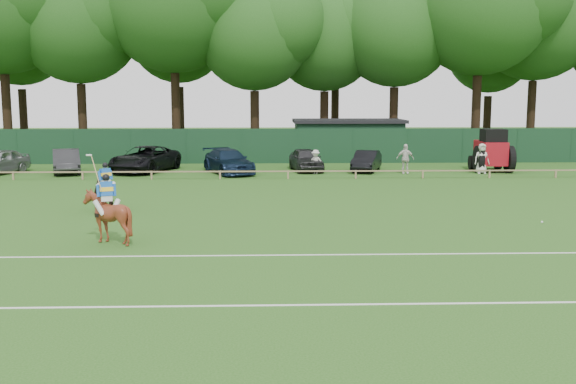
{
  "coord_description": "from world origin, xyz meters",
  "views": [
    {
      "loc": [
        -0.31,
        -21.34,
        4.95
      ],
      "look_at": [
        0.5,
        3.0,
        1.4
      ],
      "focal_mm": 42.0,
      "sensor_mm": 36.0,
      "label": 1
    }
  ],
  "objects_px": {
    "spectator_left": "(316,162)",
    "sedan_grey": "(66,161)",
    "horse_chestnut": "(107,217)",
    "hatch_grey": "(306,159)",
    "sedan_navy": "(228,161)",
    "estate_black": "(366,161)",
    "polo_ball": "(542,222)",
    "spectator_mid": "(405,159)",
    "horse_dark": "(106,194)",
    "suv_black": "(145,159)",
    "utility_shed": "(348,139)",
    "spectator_right": "(482,159)",
    "tractor": "(491,151)"
  },
  "relations": [
    {
      "from": "hatch_grey",
      "to": "sedan_navy",
      "type": "bearing_deg",
      "value": -173.72
    },
    {
      "from": "suv_black",
      "to": "utility_shed",
      "type": "height_order",
      "value": "utility_shed"
    },
    {
      "from": "horse_chestnut",
      "to": "tractor",
      "type": "relative_size",
      "value": 0.54
    },
    {
      "from": "sedan_grey",
      "to": "horse_dark",
      "type": "bearing_deg",
      "value": -85.01
    },
    {
      "from": "horse_chestnut",
      "to": "hatch_grey",
      "type": "height_order",
      "value": "horse_chestnut"
    },
    {
      "from": "estate_black",
      "to": "polo_ball",
      "type": "relative_size",
      "value": 44.93
    },
    {
      "from": "estate_black",
      "to": "polo_ball",
      "type": "height_order",
      "value": "estate_black"
    },
    {
      "from": "horse_chestnut",
      "to": "polo_ball",
      "type": "distance_m",
      "value": 16.27
    },
    {
      "from": "suv_black",
      "to": "sedan_navy",
      "type": "relative_size",
      "value": 1.13
    },
    {
      "from": "horse_chestnut",
      "to": "tractor",
      "type": "bearing_deg",
      "value": -152.32
    },
    {
      "from": "sedan_grey",
      "to": "suv_black",
      "type": "xyz_separation_m",
      "value": [
        4.83,
        0.57,
        0.06
      ]
    },
    {
      "from": "sedan_navy",
      "to": "hatch_grey",
      "type": "bearing_deg",
      "value": -8.17
    },
    {
      "from": "suv_black",
      "to": "sedan_navy",
      "type": "bearing_deg",
      "value": 6.79
    },
    {
      "from": "spectator_mid",
      "to": "estate_black",
      "type": "bearing_deg",
      "value": 150.93
    },
    {
      "from": "spectator_right",
      "to": "hatch_grey",
      "type": "bearing_deg",
      "value": 169.47
    },
    {
      "from": "estate_black",
      "to": "sedan_grey",
      "type": "bearing_deg",
      "value": -160.77
    },
    {
      "from": "sedan_navy",
      "to": "spectator_right",
      "type": "bearing_deg",
      "value": -24.9
    },
    {
      "from": "utility_shed",
      "to": "polo_ball",
      "type": "bearing_deg",
      "value": -80.49
    },
    {
      "from": "horse_chestnut",
      "to": "spectator_right",
      "type": "xyz_separation_m",
      "value": [
        18.82,
        19.24,
        0.05
      ]
    },
    {
      "from": "suv_black",
      "to": "sedan_navy",
      "type": "xyz_separation_m",
      "value": [
        5.42,
        -1.05,
        -0.07
      ]
    },
    {
      "from": "sedan_navy",
      "to": "utility_shed",
      "type": "distance_m",
      "value": 12.57
    },
    {
      "from": "estate_black",
      "to": "horse_dark",
      "type": "bearing_deg",
      "value": -114.37
    },
    {
      "from": "horse_chestnut",
      "to": "utility_shed",
      "type": "height_order",
      "value": "utility_shed"
    },
    {
      "from": "estate_black",
      "to": "tractor",
      "type": "relative_size",
      "value": 1.21
    },
    {
      "from": "sedan_grey",
      "to": "suv_black",
      "type": "height_order",
      "value": "suv_black"
    },
    {
      "from": "hatch_grey",
      "to": "spectator_mid",
      "type": "xyz_separation_m",
      "value": [
        6.12,
        -1.8,
        0.19
      ]
    },
    {
      "from": "spectator_left",
      "to": "sedan_grey",
      "type": "bearing_deg",
      "value": -169.32
    },
    {
      "from": "spectator_mid",
      "to": "polo_ball",
      "type": "xyz_separation_m",
      "value": [
        1.95,
        -16.47,
        -0.89
      ]
    },
    {
      "from": "polo_ball",
      "to": "tractor",
      "type": "bearing_deg",
      "value": 77.62
    },
    {
      "from": "spectator_left",
      "to": "spectator_right",
      "type": "distance_m",
      "value": 10.41
    },
    {
      "from": "horse_chestnut",
      "to": "sedan_navy",
      "type": "bearing_deg",
      "value": -116.55
    },
    {
      "from": "spectator_mid",
      "to": "horse_chestnut",
      "type": "bearing_deg",
      "value": -122.39
    },
    {
      "from": "spectator_right",
      "to": "polo_ball",
      "type": "height_order",
      "value": "spectator_right"
    },
    {
      "from": "spectator_mid",
      "to": "tractor",
      "type": "xyz_separation_m",
      "value": [
        5.77,
        0.95,
        0.37
      ]
    },
    {
      "from": "horse_dark",
      "to": "spectator_right",
      "type": "relative_size",
      "value": 0.93
    },
    {
      "from": "horse_chestnut",
      "to": "spectator_left",
      "type": "height_order",
      "value": "horse_chestnut"
    },
    {
      "from": "sedan_navy",
      "to": "utility_shed",
      "type": "height_order",
      "value": "utility_shed"
    },
    {
      "from": "horse_chestnut",
      "to": "utility_shed",
      "type": "bearing_deg",
      "value": -129.92
    },
    {
      "from": "sedan_navy",
      "to": "spectator_left",
      "type": "bearing_deg",
      "value": -26.5
    },
    {
      "from": "horse_dark",
      "to": "hatch_grey",
      "type": "height_order",
      "value": "horse_dark"
    },
    {
      "from": "estate_black",
      "to": "spectator_mid",
      "type": "distance_m",
      "value": 2.65
    },
    {
      "from": "sedan_grey",
      "to": "sedan_navy",
      "type": "bearing_deg",
      "value": -19.92
    },
    {
      "from": "sedan_grey",
      "to": "polo_ball",
      "type": "bearing_deg",
      "value": -54.18
    },
    {
      "from": "polo_ball",
      "to": "estate_black",
      "type": "bearing_deg",
      "value": 103.12
    },
    {
      "from": "horse_chestnut",
      "to": "polo_ball",
      "type": "bearing_deg",
      "value": 172.33
    },
    {
      "from": "horse_dark",
      "to": "polo_ball",
      "type": "relative_size",
      "value": 19.63
    },
    {
      "from": "sedan_grey",
      "to": "sedan_navy",
      "type": "xyz_separation_m",
      "value": [
        10.25,
        -0.48,
        -0.0
      ]
    },
    {
      "from": "estate_black",
      "to": "tractor",
      "type": "height_order",
      "value": "tractor"
    },
    {
      "from": "horse_dark",
      "to": "suv_black",
      "type": "xyz_separation_m",
      "value": [
        -0.96,
        14.74,
        0.07
      ]
    },
    {
      "from": "hatch_grey",
      "to": "spectator_left",
      "type": "xyz_separation_m",
      "value": [
        0.51,
        -1.65,
        0.01
      ]
    }
  ]
}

